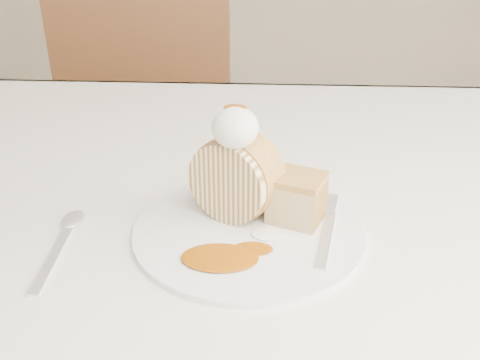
{
  "coord_description": "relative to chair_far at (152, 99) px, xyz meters",
  "views": [
    {
      "loc": [
        0.01,
        -0.46,
        1.08
      ],
      "look_at": [
        -0.02,
        0.07,
        0.81
      ],
      "focal_mm": 40.0,
      "sensor_mm": 36.0,
      "label": 1
    }
  ],
  "objects": [
    {
      "name": "caramel_pool",
      "position": [
        0.3,
        -1.06,
        0.18
      ],
      "size": [
        0.1,
        0.08,
        0.0
      ],
      "primitive_type": null,
      "rotation": [
        0.0,
        0.0,
        -0.38
      ],
      "color": "#8A4305",
      "rests_on": "plate"
    },
    {
      "name": "roulade_slice",
      "position": [
        0.31,
        -0.96,
        0.23
      ],
      "size": [
        0.11,
        0.09,
        0.1
      ],
      "primitive_type": "cylinder",
      "rotation": [
        1.57,
        0.0,
        -0.48
      ],
      "color": "beige",
      "rests_on": "plate"
    },
    {
      "name": "chair_far",
      "position": [
        0.0,
        0.0,
        0.0
      ],
      "size": [
        0.49,
        0.49,
        1.01
      ],
      "rotation": [
        0.0,
        0.0,
        3.18
      ],
      "color": "brown",
      "rests_on": "ground"
    },
    {
      "name": "caramel_drizzle",
      "position": [
        0.31,
        -0.98,
        0.33
      ],
      "size": [
        0.03,
        0.02,
        0.01
      ],
      "primitive_type": "ellipsoid",
      "color": "#8A4305",
      "rests_on": "whipped_cream"
    },
    {
      "name": "whipped_cream",
      "position": [
        0.31,
        -0.99,
        0.3
      ],
      "size": [
        0.05,
        0.05,
        0.04
      ],
      "primitive_type": "ellipsoid",
      "color": "white",
      "rests_on": "roulade_slice"
    },
    {
      "name": "plate",
      "position": [
        0.33,
        -0.99,
        0.18
      ],
      "size": [
        0.34,
        0.34,
        0.01
      ],
      "primitive_type": "cylinder",
      "rotation": [
        0.0,
        0.0,
        -0.38
      ],
      "color": "white",
      "rests_on": "table"
    },
    {
      "name": "cake_chunk",
      "position": [
        0.38,
        -0.97,
        0.21
      ],
      "size": [
        0.07,
        0.07,
        0.05
      ],
      "primitive_type": "cube",
      "rotation": [
        0.0,
        0.0,
        -0.38
      ],
      "color": "tan",
      "rests_on": "plate"
    },
    {
      "name": "fork",
      "position": [
        0.41,
        -1.02,
        0.18
      ],
      "size": [
        0.05,
        0.16,
        0.0
      ],
      "primitive_type": "cube",
      "rotation": [
        0.0,
        0.0,
        -0.2
      ],
      "color": "silver",
      "rests_on": "plate"
    },
    {
      "name": "spoon",
      "position": [
        0.12,
        -1.06,
        0.18
      ],
      "size": [
        0.03,
        0.15,
        0.0
      ],
      "primitive_type": "cube",
      "rotation": [
        0.0,
        0.0,
        0.06
      ],
      "color": "silver",
      "rests_on": "table"
    },
    {
      "name": "table",
      "position": [
        0.33,
        -0.86,
        0.09
      ],
      "size": [
        1.4,
        0.9,
        0.75
      ],
      "color": "white",
      "rests_on": "ground"
    }
  ]
}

